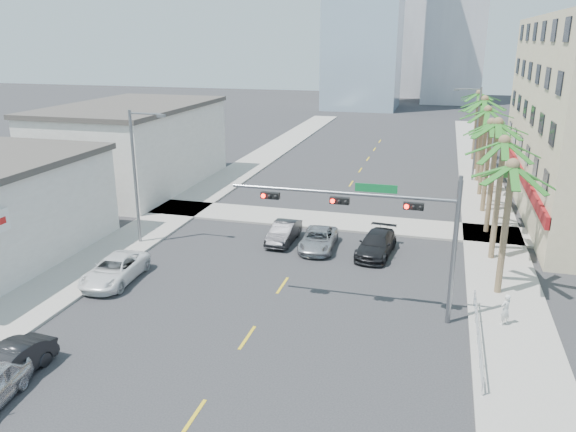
{
  "coord_description": "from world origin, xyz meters",
  "views": [
    {
      "loc": [
        7.99,
        -17.87,
        13.35
      ],
      "look_at": [
        -0.22,
        11.96,
        3.5
      ],
      "focal_mm": 35.0,
      "sensor_mm": 36.0,
      "label": 1
    }
  ],
  "objects_px": {
    "traffic_signal_mast": "(387,219)",
    "car_lane_center": "(318,239)",
    "car_parked_far": "(115,270)",
    "car_lane_left": "(284,232)",
    "car_parked_mid": "(8,365)",
    "pedestrian": "(505,310)",
    "car_lane_right": "(376,244)"
  },
  "relations": [
    {
      "from": "car_parked_mid",
      "to": "car_parked_far",
      "type": "height_order",
      "value": "car_parked_far"
    },
    {
      "from": "traffic_signal_mast",
      "to": "pedestrian",
      "type": "relative_size",
      "value": 7.04
    },
    {
      "from": "car_lane_center",
      "to": "car_parked_mid",
      "type": "bearing_deg",
      "value": -119.05
    },
    {
      "from": "traffic_signal_mast",
      "to": "pedestrian",
      "type": "height_order",
      "value": "traffic_signal_mast"
    },
    {
      "from": "traffic_signal_mast",
      "to": "car_lane_left",
      "type": "relative_size",
      "value": 2.63
    },
    {
      "from": "car_lane_left",
      "to": "car_lane_center",
      "type": "bearing_deg",
      "value": -11.86
    },
    {
      "from": "car_lane_left",
      "to": "car_lane_center",
      "type": "xyz_separation_m",
      "value": [
        2.55,
        -0.61,
        -0.05
      ]
    },
    {
      "from": "car_lane_left",
      "to": "pedestrian",
      "type": "bearing_deg",
      "value": -30.85
    },
    {
      "from": "traffic_signal_mast",
      "to": "car_parked_mid",
      "type": "bearing_deg",
      "value": -145.28
    },
    {
      "from": "pedestrian",
      "to": "car_lane_center",
      "type": "bearing_deg",
      "value": -79.09
    },
    {
      "from": "car_lane_center",
      "to": "car_lane_right",
      "type": "relative_size",
      "value": 0.95
    },
    {
      "from": "car_lane_left",
      "to": "car_lane_center",
      "type": "height_order",
      "value": "car_lane_left"
    },
    {
      "from": "car_parked_far",
      "to": "pedestrian",
      "type": "distance_m",
      "value": 21.01
    },
    {
      "from": "traffic_signal_mast",
      "to": "car_parked_far",
      "type": "relative_size",
      "value": 2.19
    },
    {
      "from": "traffic_signal_mast",
      "to": "car_parked_mid",
      "type": "xyz_separation_m",
      "value": [
        -14.02,
        -9.72,
        -4.37
      ]
    },
    {
      "from": "traffic_signal_mast",
      "to": "car_lane_right",
      "type": "bearing_deg",
      "value": 98.86
    },
    {
      "from": "car_lane_right",
      "to": "pedestrian",
      "type": "height_order",
      "value": "pedestrian"
    },
    {
      "from": "car_parked_mid",
      "to": "car_parked_far",
      "type": "distance_m",
      "value": 9.83
    },
    {
      "from": "car_parked_far",
      "to": "car_lane_right",
      "type": "height_order",
      "value": "car_lane_right"
    },
    {
      "from": "traffic_signal_mast",
      "to": "pedestrian",
      "type": "bearing_deg",
      "value": 2.77
    },
    {
      "from": "car_parked_mid",
      "to": "pedestrian",
      "type": "height_order",
      "value": "pedestrian"
    },
    {
      "from": "car_parked_mid",
      "to": "car_lane_center",
      "type": "distance_m",
      "value": 20.07
    },
    {
      "from": "car_parked_far",
      "to": "pedestrian",
      "type": "relative_size",
      "value": 3.22
    },
    {
      "from": "car_lane_right",
      "to": "pedestrian",
      "type": "distance_m",
      "value": 10.64
    },
    {
      "from": "traffic_signal_mast",
      "to": "car_lane_left",
      "type": "height_order",
      "value": "traffic_signal_mast"
    },
    {
      "from": "car_lane_left",
      "to": "car_lane_center",
      "type": "relative_size",
      "value": 0.91
    },
    {
      "from": "traffic_signal_mast",
      "to": "car_lane_center",
      "type": "height_order",
      "value": "traffic_signal_mast"
    },
    {
      "from": "traffic_signal_mast",
      "to": "car_lane_center",
      "type": "relative_size",
      "value": 2.39
    },
    {
      "from": "car_parked_far",
      "to": "car_lane_center",
      "type": "bearing_deg",
      "value": 35.73
    },
    {
      "from": "car_lane_left",
      "to": "pedestrian",
      "type": "xyz_separation_m",
      "value": [
        13.47,
        -8.6,
        0.24
      ]
    },
    {
      "from": "car_parked_far",
      "to": "car_lane_left",
      "type": "distance_m",
      "value": 11.61
    },
    {
      "from": "car_lane_right",
      "to": "pedestrian",
      "type": "xyz_separation_m",
      "value": [
        7.1,
        -7.92,
        0.22
      ]
    }
  ]
}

